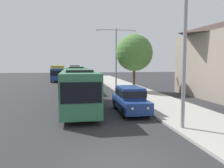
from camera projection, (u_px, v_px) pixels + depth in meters
name	position (u px, v px, depth m)	size (l,w,h in m)	color
ground_plane	(123.00, 163.00, 8.51)	(160.00, 160.00, 0.00)	#2B2B2D
bus_lead	(78.00, 88.00, 18.47)	(2.58, 11.48, 3.21)	#33724C
bus_second_in_line	(76.00, 77.00, 31.30)	(2.58, 11.09, 3.21)	#33724C
bus_middle	(75.00, 73.00, 44.13)	(2.58, 10.81, 3.21)	silver
white_suv	(130.00, 99.00, 16.96)	(1.86, 5.07, 1.90)	navy
box_truck_oncoming	(58.00, 73.00, 45.82)	(2.35, 7.63, 3.15)	navy
streetlamp_near	(185.00, 30.00, 12.08)	(6.03, 0.28, 8.60)	gray
streetlamp_mid	(116.00, 52.00, 30.98)	(5.44, 0.28, 8.09)	gray
roadside_tree	(134.00, 53.00, 28.57)	(4.57, 4.57, 7.05)	#4C3823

